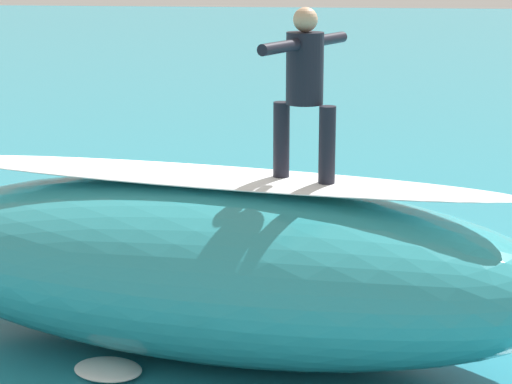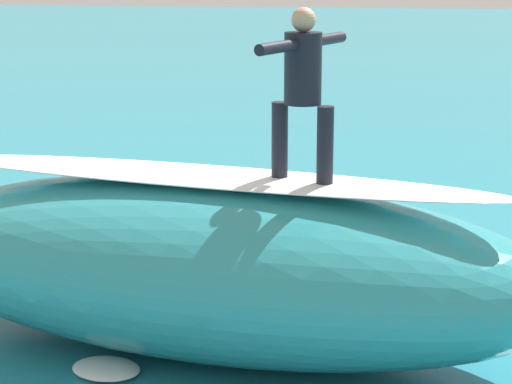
{
  "view_description": "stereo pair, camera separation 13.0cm",
  "coord_description": "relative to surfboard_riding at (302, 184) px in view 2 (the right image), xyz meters",
  "views": [
    {
      "loc": [
        -2.11,
        11.25,
        4.03
      ],
      "look_at": [
        -0.82,
        0.69,
        1.39
      ],
      "focal_mm": 68.54,
      "sensor_mm": 36.0,
      "label": 1
    },
    {
      "loc": [
        -2.24,
        11.23,
        4.03
      ],
      "look_at": [
        -0.82,
        0.69,
        1.39
      ],
      "focal_mm": 68.54,
      "sensor_mm": 36.0,
      "label": 2
    }
  ],
  "objects": [
    {
      "name": "surfer_riding",
      "position": [
        0.0,
        0.0,
        1.0
      ],
      "size": [
        0.74,
        1.47,
        1.66
      ],
      "rotation": [
        0.0,
        0.0,
        -0.42
      ],
      "color": "black",
      "rests_on": "surfboard_riding"
    },
    {
      "name": "surfboard_riding",
      "position": [
        0.0,
        0.0,
        0.0
      ],
      "size": [
        2.08,
        1.32,
        0.07
      ],
      "primitive_type": "ellipsoid",
      "rotation": [
        0.0,
        0.0,
        -0.42
      ],
      "color": "#EAE5C6",
      "rests_on": "wave_crest"
    },
    {
      "name": "wave_foam_lip",
      "position": [
        0.92,
        -0.18,
        0.01
      ],
      "size": [
        6.14,
        2.09,
        0.08
      ],
      "primitive_type": "ellipsoid",
      "rotation": [
        0.0,
        0.0,
        -0.19
      ],
      "color": "white",
      "rests_on": "wave_crest"
    },
    {
      "name": "surfboard_paddling",
      "position": [
        1.26,
        -2.74,
        -1.78
      ],
      "size": [
        2.23,
        0.98,
        0.09
      ],
      "primitive_type": "ellipsoid",
      "rotation": [
        0.0,
        0.0,
        -2.93
      ],
      "color": "#33B2D1",
      "rests_on": "ground_plane"
    },
    {
      "name": "surfer_paddling",
      "position": [
        1.39,
        -2.71,
        -1.6
      ],
      "size": [
        1.67,
        0.59,
        0.3
      ],
      "rotation": [
        0.0,
        0.0,
        -2.93
      ],
      "color": "black",
      "rests_on": "surfboard_paddling"
    },
    {
      "name": "wave_crest",
      "position": [
        0.92,
        -0.18,
        -0.93
      ],
      "size": [
        7.54,
        4.05,
        1.79
      ],
      "primitive_type": "ellipsoid",
      "rotation": [
        0.0,
        0.0,
        -0.19
      ],
      "color": "teal",
      "rests_on": "ground_plane"
    },
    {
      "name": "foam_patch_near",
      "position": [
        1.85,
        0.6,
        -1.77
      ],
      "size": [
        0.84,
        0.76,
        0.1
      ],
      "primitive_type": "ellipsoid",
      "rotation": [
        0.0,
        0.0,
        2.81
      ],
      "color": "white",
      "rests_on": "ground_plane"
    },
    {
      "name": "ground_plane",
      "position": [
        1.45,
        -2.05,
        -1.82
      ],
      "size": [
        120.0,
        120.0,
        0.0
      ],
      "primitive_type": "plane",
      "color": "teal"
    }
  ]
}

